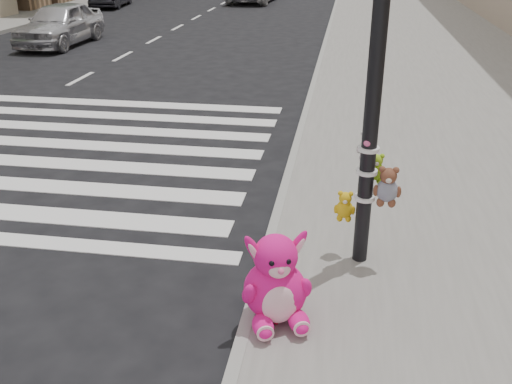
% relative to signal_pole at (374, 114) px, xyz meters
% --- Properties ---
extents(ground, '(120.00, 120.00, 0.00)m').
position_rel_signal_pole_xyz_m(ground, '(-2.62, -1.81, -1.80)').
color(ground, black).
rests_on(ground, ground).
extents(sidewalk_near, '(7.00, 80.00, 0.14)m').
position_rel_signal_pole_xyz_m(sidewalk_near, '(2.38, 8.19, -1.73)').
color(sidewalk_near, slate).
rests_on(sidewalk_near, ground).
extents(curb_edge, '(0.12, 80.00, 0.15)m').
position_rel_signal_pole_xyz_m(curb_edge, '(-1.07, 8.19, -1.73)').
color(curb_edge, gray).
rests_on(curb_edge, ground).
extents(signal_pole, '(0.69, 0.48, 4.00)m').
position_rel_signal_pole_xyz_m(signal_pole, '(0.00, 0.00, 0.00)').
color(signal_pole, black).
rests_on(signal_pole, sidewalk_near).
extents(pink_bunny, '(0.75, 0.82, 0.92)m').
position_rel_signal_pole_xyz_m(pink_bunny, '(-0.81, -1.23, -1.29)').
color(pink_bunny, '#F41487').
rests_on(pink_bunny, sidewalk_near).
extents(red_teddy, '(0.16, 0.11, 0.23)m').
position_rel_signal_pole_xyz_m(red_teddy, '(-0.82, -1.31, -1.55)').
color(red_teddy, '#B5122E').
rests_on(red_teddy, sidewalk_near).
extents(car_silver_far, '(1.73, 4.13, 1.40)m').
position_rel_signal_pole_xyz_m(car_silver_far, '(-9.87, 12.78, -1.11)').
color(car_silver_far, silver).
rests_on(car_silver_far, ground).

